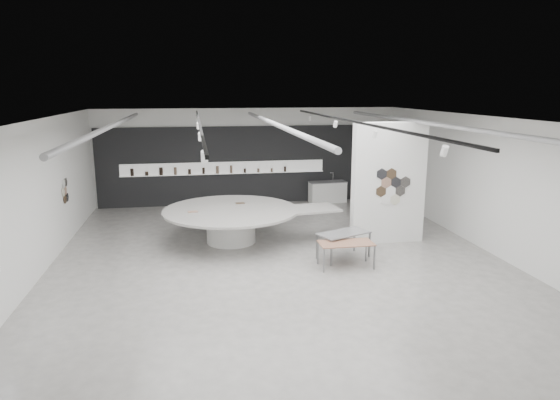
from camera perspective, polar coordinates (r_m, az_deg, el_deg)
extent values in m
cube|color=#A09C97|center=(13.73, -0.23, -6.74)|extent=(12.00, 14.00, 0.01)
cube|color=silver|center=(12.97, -0.25, 9.35)|extent=(12.00, 14.00, 0.01)
cube|color=white|center=(20.07, -3.59, 5.02)|extent=(12.00, 0.01, 3.80)
cube|color=white|center=(6.70, 9.99, -10.82)|extent=(12.00, 0.01, 3.80)
cube|color=white|center=(15.39, 22.40, 1.76)|extent=(0.01, 14.00, 3.80)
cube|color=white|center=(13.60, -26.05, 0.10)|extent=(0.01, 14.00, 3.80)
cylinder|color=#939396|center=(13.46, -18.73, 8.02)|extent=(0.12, 12.00, 0.12)
cylinder|color=#939396|center=(13.48, -0.61, 8.68)|extent=(0.12, 12.00, 0.12)
cylinder|color=#939396|center=(14.75, 15.91, 8.55)|extent=(0.12, 12.00, 0.12)
cube|color=black|center=(12.80, -9.21, 8.67)|extent=(0.05, 13.00, 0.06)
cylinder|color=white|center=(7.84, -8.62, 4.97)|extent=(0.11, 0.18, 0.21)
cylinder|color=white|center=(11.12, -9.05, 7.18)|extent=(0.11, 0.18, 0.21)
cylinder|color=white|center=(14.41, -9.28, 8.38)|extent=(0.11, 0.18, 0.21)
cylinder|color=white|center=(17.70, -9.43, 9.13)|extent=(0.11, 0.18, 0.21)
cube|color=black|center=(13.46, 8.28, 8.89)|extent=(0.05, 13.00, 0.06)
cylinder|color=white|center=(8.87, 18.27, 5.36)|extent=(0.11, 0.18, 0.21)
cylinder|color=white|center=(11.87, 10.80, 7.45)|extent=(0.11, 0.18, 0.21)
cylinder|color=white|center=(15.00, 6.36, 8.62)|extent=(0.11, 0.18, 0.21)
cylinder|color=white|center=(18.18, 3.44, 9.36)|extent=(0.11, 0.18, 0.21)
cylinder|color=#433221|center=(16.06, -23.35, 0.10)|extent=(0.03, 0.28, 0.28)
cylinder|color=black|center=(16.31, -23.14, 0.29)|extent=(0.03, 0.28, 0.28)
cylinder|color=#926E59|center=(16.14, -23.32, 0.99)|extent=(0.03, 0.28, 0.28)
cylinder|color=beige|center=(15.89, -23.53, 0.80)|extent=(0.03, 0.28, 0.28)
cylinder|color=white|center=(15.97, -23.49, 1.71)|extent=(0.03, 0.28, 0.28)
cylinder|color=black|center=(16.22, -23.28, 1.88)|extent=(0.03, 0.28, 0.28)
cube|color=black|center=(20.05, -3.56, 4.00)|extent=(11.80, 0.10, 3.10)
cube|color=white|center=(19.91, -6.40, 3.68)|extent=(8.00, 0.06, 0.46)
cube|color=white|center=(19.89, -6.37, 3.02)|extent=(8.00, 0.18, 0.02)
cylinder|color=black|center=(19.97, -16.55, 3.06)|extent=(0.13, 0.13, 0.29)
cylinder|color=black|center=(19.92, -14.99, 2.94)|extent=(0.13, 0.13, 0.15)
cylinder|color=black|center=(19.87, -13.44, 3.21)|extent=(0.14, 0.14, 0.30)
cylinder|color=brown|center=(19.84, -11.88, 3.27)|extent=(0.12, 0.12, 0.29)
cylinder|color=black|center=(19.84, -10.30, 3.21)|extent=(0.12, 0.12, 0.21)
cylinder|color=black|center=(19.84, -8.73, 3.32)|extent=(0.10, 0.10, 0.25)
cylinder|color=brown|center=(19.85, -7.17, 3.45)|extent=(0.12, 0.12, 0.30)
cylinder|color=brown|center=(19.88, -5.60, 3.52)|extent=(0.10, 0.10, 0.31)
cylinder|color=black|center=(19.94, -4.04, 3.37)|extent=(0.09, 0.09, 0.17)
cylinder|color=brown|center=(20.00, -2.49, 3.40)|extent=(0.10, 0.10, 0.16)
cylinder|color=brown|center=(20.08, -0.95, 3.44)|extent=(0.09, 0.09, 0.15)
cylinder|color=black|center=(20.16, 0.58, 3.56)|extent=(0.09, 0.09, 0.21)
cube|color=white|center=(15.14, 12.30, 1.88)|extent=(2.20, 0.35, 3.60)
cylinder|color=white|center=(15.00, 12.53, 1.00)|extent=(0.34, 0.03, 0.34)
cylinder|color=black|center=(15.12, 13.57, 1.03)|extent=(0.34, 0.03, 0.34)
cylinder|color=#433221|center=(14.89, 11.47, 0.96)|extent=(0.34, 0.03, 0.34)
cylinder|color=black|center=(15.01, 13.10, 1.98)|extent=(0.34, 0.03, 0.34)
cylinder|color=#926E59|center=(14.90, 12.05, 1.95)|extent=(0.34, 0.03, 0.34)
cylinder|color=beige|center=(15.11, 13.01, 0.05)|extent=(0.34, 0.03, 0.34)
cylinder|color=white|center=(15.00, 11.96, 0.01)|extent=(0.34, 0.03, 0.34)
cylinder|color=black|center=(15.13, 14.14, 2.01)|extent=(0.34, 0.03, 0.34)
cylinder|color=#433221|center=(14.91, 12.62, 2.94)|extent=(0.34, 0.03, 0.34)
cylinder|color=black|center=(14.80, 11.56, 2.92)|extent=(0.34, 0.03, 0.34)
cylinder|color=white|center=(15.11, -5.62, -3.06)|extent=(1.65, 1.65, 0.96)
cylinder|color=#A19E98|center=(14.98, -5.66, -1.17)|extent=(4.58, 4.58, 0.07)
cube|color=#A19E98|center=(15.08, 3.19, -1.02)|extent=(1.94, 1.37, 0.06)
cube|color=#926E59|center=(14.78, -9.93, -1.32)|extent=(0.31, 0.24, 0.01)
cube|color=#433221|center=(15.71, -4.59, -0.35)|extent=(0.31, 0.24, 0.01)
cube|color=#93624C|center=(13.04, 7.56, -4.90)|extent=(1.40, 0.70, 0.03)
cube|color=slate|center=(12.68, 5.04, -6.92)|extent=(0.04, 0.04, 0.63)
cube|color=slate|center=(13.26, 4.35, -6.03)|extent=(0.04, 0.04, 0.63)
cube|color=slate|center=(13.07, 10.74, -6.50)|extent=(0.04, 0.04, 0.63)
cube|color=slate|center=(13.63, 9.82, -5.65)|extent=(0.04, 0.04, 0.63)
cube|color=slate|center=(13.68, 7.30, -3.77)|extent=(1.57, 1.20, 0.03)
cube|color=slate|center=(13.15, 5.90, -6.06)|extent=(0.05, 0.05, 0.70)
cube|color=slate|center=(13.62, 4.26, -5.37)|extent=(0.05, 0.05, 0.70)
cube|color=slate|center=(13.98, 10.18, -5.05)|extent=(0.05, 0.05, 0.70)
cube|color=slate|center=(14.43, 8.50, -4.44)|extent=(0.05, 0.05, 0.70)
cube|color=white|center=(20.42, 5.45, 0.89)|extent=(1.53, 0.69, 0.83)
cube|color=slate|center=(20.33, 5.48, 2.08)|extent=(1.57, 0.73, 0.03)
cylinder|color=silver|center=(20.53, 6.08, 2.68)|extent=(0.02, 0.02, 0.33)
cylinder|color=silver|center=(20.47, 5.90, 3.11)|extent=(0.15, 0.04, 0.02)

